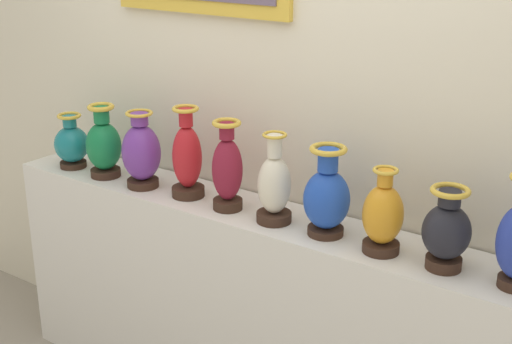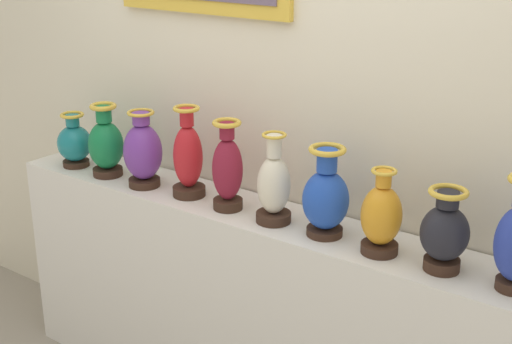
# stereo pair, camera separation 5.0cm
# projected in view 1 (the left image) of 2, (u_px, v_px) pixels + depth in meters

# --- Properties ---
(display_shelf) EXTENTS (2.65, 0.36, 1.02)m
(display_shelf) POSITION_uv_depth(u_px,v_px,m) (256.00, 316.00, 3.19)
(display_shelf) COLOR silver
(display_shelf) RESTS_ON ground_plane
(back_wall) EXTENTS (4.89, 0.14, 2.67)m
(back_wall) POSITION_uv_depth(u_px,v_px,m) (286.00, 124.00, 3.10)
(back_wall) COLOR beige
(back_wall) RESTS_ON ground_plane
(vase_teal) EXTENTS (0.17, 0.17, 0.27)m
(vase_teal) POSITION_uv_depth(u_px,v_px,m) (72.00, 144.00, 3.52)
(vase_teal) COLOR #382319
(vase_teal) RESTS_ON display_shelf
(vase_emerald) EXTENTS (0.17, 0.17, 0.35)m
(vase_emerald) POSITION_uv_depth(u_px,v_px,m) (104.00, 145.00, 3.39)
(vase_emerald) COLOR #382319
(vase_emerald) RESTS_ON display_shelf
(vase_violet) EXTENTS (0.18, 0.18, 0.36)m
(vase_violet) POSITION_uv_depth(u_px,v_px,m) (141.00, 153.00, 3.25)
(vase_violet) COLOR #382319
(vase_violet) RESTS_ON display_shelf
(vase_crimson) EXTENTS (0.15, 0.15, 0.41)m
(vase_crimson) POSITION_uv_depth(u_px,v_px,m) (187.00, 158.00, 3.13)
(vase_crimson) COLOR #382319
(vase_crimson) RESTS_ON display_shelf
(vase_burgundy) EXTENTS (0.13, 0.13, 0.39)m
(vase_burgundy) POSITION_uv_depth(u_px,v_px,m) (227.00, 169.00, 2.99)
(vase_burgundy) COLOR #382319
(vase_burgundy) RESTS_ON display_shelf
(vase_ivory) EXTENTS (0.15, 0.15, 0.38)m
(vase_ivory) POSITION_uv_depth(u_px,v_px,m) (274.00, 186.00, 2.87)
(vase_ivory) COLOR #382319
(vase_ivory) RESTS_ON display_shelf
(vase_sapphire) EXTENTS (0.18, 0.18, 0.36)m
(vase_sapphire) POSITION_uv_depth(u_px,v_px,m) (327.00, 197.00, 2.75)
(vase_sapphire) COLOR #382319
(vase_sapphire) RESTS_ON display_shelf
(vase_amber) EXTENTS (0.15, 0.15, 0.33)m
(vase_amber) POSITION_uv_depth(u_px,v_px,m) (383.00, 216.00, 2.61)
(vase_amber) COLOR #382319
(vase_amber) RESTS_ON display_shelf
(vase_onyx) EXTENTS (0.17, 0.17, 0.31)m
(vase_onyx) POSITION_uv_depth(u_px,v_px,m) (446.00, 231.00, 2.49)
(vase_onyx) COLOR #382319
(vase_onyx) RESTS_ON display_shelf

